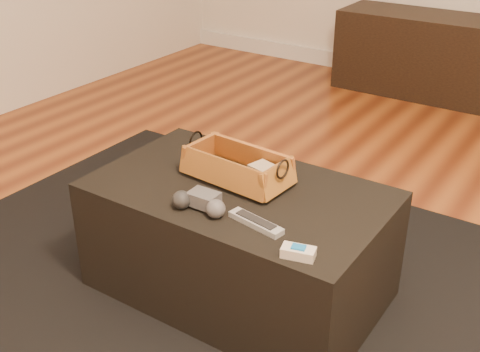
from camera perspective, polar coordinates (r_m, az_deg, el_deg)
The scene contains 10 objects.
floor at distance 2.19m, azimuth 5.78°, elevation -12.78°, with size 5.00×5.50×0.01m, color brown.
media_cabinet at distance 4.30m, azimuth 18.51°, elevation 10.63°, with size 1.37×0.45×0.54m, color black.
area_rug at distance 2.23m, azimuth -0.87°, elevation -11.36°, with size 2.60×2.00×0.01m, color black.
ottoman at distance 2.13m, azimuth -0.15°, elevation -6.12°, with size 1.00×0.60×0.42m, color black.
tv_remote at distance 2.07m, azimuth -0.92°, elevation 0.24°, with size 0.20×0.04×0.02m, color black.
cloth_bundle at distance 2.03m, azimuth 2.43°, elevation 0.18°, with size 0.10×0.07×0.06m, color tan.
wicker_basket at distance 2.06m, azimuth -0.27°, elevation 0.75°, with size 0.39×0.23×0.13m.
game_controller at distance 1.89m, azimuth -3.76°, elevation -2.49°, with size 0.19×0.11×0.06m.
silver_remote at distance 1.82m, azimuth 1.52°, elevation -4.41°, with size 0.20×0.08×0.02m.
cream_gadget at distance 1.68m, azimuth 5.55°, elevation -7.20°, with size 0.10×0.07×0.03m.
Camera 1 is at (0.75, -1.50, 1.39)m, focal length 45.00 mm.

